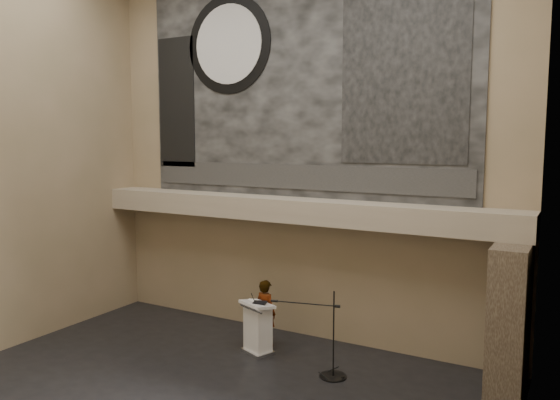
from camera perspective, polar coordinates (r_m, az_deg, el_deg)
The scene contains 17 objects.
wall_back at distance 12.29m, azimuth 1.84°, elevation 5.24°, with size 10.00×0.02×8.50m, color #847453.
wall_right at distance 6.93m, azimuth 23.72°, elevation 3.70°, with size 0.02×8.00×8.50m, color #847453.
soffit at distance 12.04m, azimuth 0.94°, elevation -0.99°, with size 10.00×0.80×0.50m, color tan.
sprinkler_left at distance 12.87m, azimuth -5.45°, elevation -1.79°, with size 0.04×0.04×0.06m, color #B2893D.
sprinkler_right at distance 11.26m, azimuth 9.35°, elevation -3.05°, with size 0.04×0.04×0.06m, color #B2893D.
banner at distance 12.32m, azimuth 1.80°, elevation 12.00°, with size 8.00×0.05×5.00m, color black.
banner_text_strip at distance 12.26m, azimuth 1.68°, elevation 2.43°, with size 7.76×0.02×0.55m, color #2B2B2B.
banner_clock_rim at distance 13.34m, azimuth -5.41°, elevation 15.88°, with size 2.30×2.30×0.02m, color black.
banner_clock_face at distance 13.32m, azimuth -5.46°, elevation 15.89°, with size 1.84×1.84×0.02m, color silver.
banner_building_print at distance 11.38m, azimuth 12.75°, elevation 12.80°, with size 2.60×0.02×3.60m, color black.
banner_brick_print at distance 14.16m, azimuth -10.75°, elevation 9.96°, with size 1.10×0.02×3.20m, color black.
stone_pier at distance 10.58m, azimuth 22.84°, elevation -11.47°, with size 0.60×1.40×2.70m, color #46382B.
lectern at distance 11.77m, azimuth -2.34°, elevation -13.21°, with size 0.82×0.71×1.13m.
binder at distance 11.52m, azimuth -2.13°, elevation -10.68°, with size 0.27×0.22×0.04m, color black.
papers at distance 11.69m, azimuth -3.07°, elevation -10.51°, with size 0.23×0.31×0.01m, color white.
speaker_person at distance 12.16m, azimuth -1.50°, elevation -11.67°, with size 0.53×0.35×1.46m, color silver.
mic_stand at distance 10.86m, azimuth 5.35°, elevation -16.73°, with size 1.46×0.56×1.67m.
Camera 1 is at (5.69, -6.89, 4.53)m, focal length 35.00 mm.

